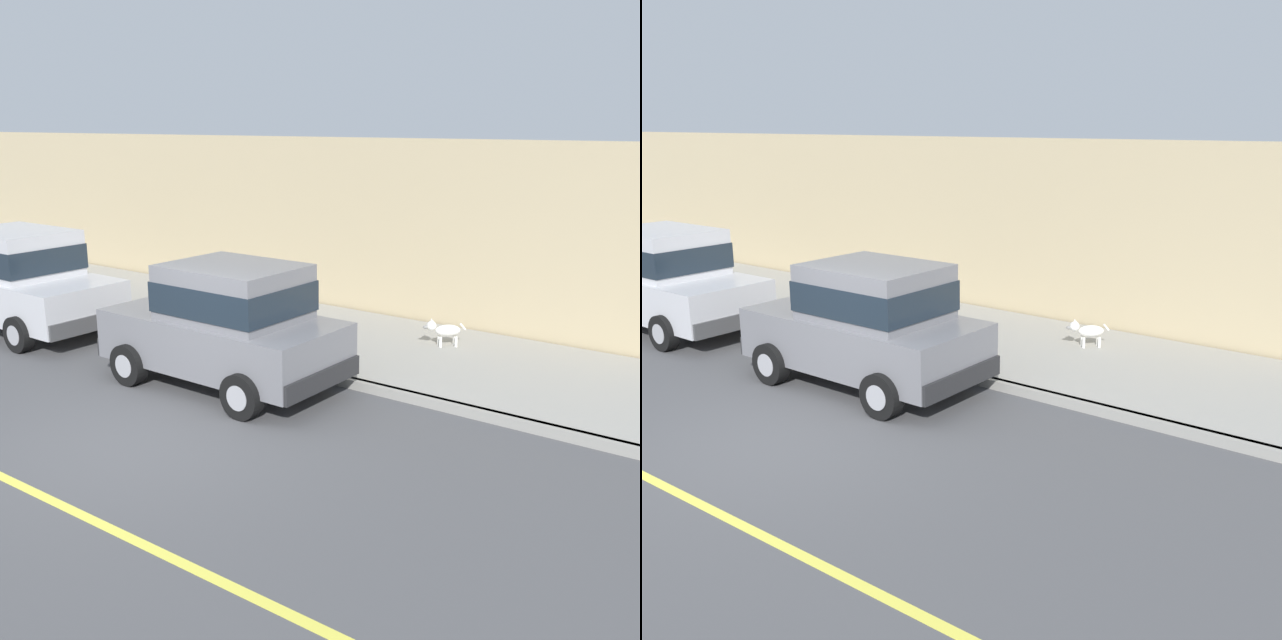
{
  "view_description": "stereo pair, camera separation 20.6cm",
  "coord_description": "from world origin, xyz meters",
  "views": [
    {
      "loc": [
        -5.74,
        -7.04,
        3.89
      ],
      "look_at": [
        3.53,
        -0.21,
        0.85
      ],
      "focal_mm": 42.41,
      "sensor_mm": 36.0,
      "label": 1
    },
    {
      "loc": [
        -5.62,
        -7.21,
        3.89
      ],
      "look_at": [
        3.53,
        -0.21,
        0.85
      ],
      "focal_mm": 42.41,
      "sensor_mm": 36.0,
      "label": 2
    }
  ],
  "objects": [
    {
      "name": "ground_plane",
      "position": [
        0.0,
        0.0,
        0.0
      ],
      "size": [
        80.0,
        80.0,
        0.0
      ],
      "primitive_type": "plane",
      "color": "#4C4C4F"
    },
    {
      "name": "lane_centre_line",
      "position": [
        -1.6,
        0.0,
        0.0
      ],
      "size": [
        0.12,
        57.6,
        0.01
      ],
      "primitive_type": "cube",
      "color": "#E0D64C",
      "rests_on": "ground"
    },
    {
      "name": "car_silver_sedan",
      "position": [
        2.18,
        5.96,
        0.98
      ],
      "size": [
        2.05,
        4.61,
        1.92
      ],
      "color": "#BCBCC1",
      "rests_on": "ground"
    },
    {
      "name": "building_facade",
      "position": [
        7.1,
        4.74,
        1.79
      ],
      "size": [
        0.5,
        20.0,
        3.57
      ],
      "primitive_type": "cube",
      "color": "tan",
      "rests_on": "ground"
    },
    {
      "name": "sidewalk",
      "position": [
        5.0,
        0.0,
        0.07
      ],
      "size": [
        3.6,
        64.0,
        0.14
      ],
      "primitive_type": "cube",
      "color": "#99968E",
      "rests_on": "ground"
    },
    {
      "name": "dog_white",
      "position": [
        5.53,
        -1.38,
        0.43
      ],
      "size": [
        0.55,
        0.59,
        0.49
      ],
      "color": "white",
      "rests_on": "sidewalk"
    },
    {
      "name": "car_grey_hatchback",
      "position": [
        2.17,
        0.5,
        0.98
      ],
      "size": [
        1.96,
        3.8,
        1.88
      ],
      "color": "slate",
      "rests_on": "ground"
    },
    {
      "name": "curb",
      "position": [
        3.2,
        0.0,
        0.07
      ],
      "size": [
        0.16,
        64.0,
        0.14
      ],
      "primitive_type": "cube",
      "color": "gray",
      "rests_on": "ground"
    }
  ]
}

